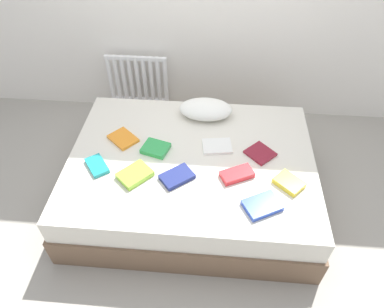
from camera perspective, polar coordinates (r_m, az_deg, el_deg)
name	(u,v)px	position (r m, az deg, el deg)	size (l,w,h in m)	color
ground_plane	(192,196)	(3.16, -0.08, -6.83)	(8.00, 8.00, 0.00)	#9E998E
bed	(192,178)	(2.97, -0.08, -3.87)	(2.00, 1.50, 0.50)	brown
radiator	(138,80)	(3.87, -8.85, 11.93)	(0.64, 0.04, 0.55)	white
pillow	(206,109)	(3.13, 2.26, 7.32)	(0.47, 0.29, 0.15)	white
textbook_green	(156,148)	(2.84, -5.97, 0.94)	(0.20, 0.17, 0.04)	green
textbook_teal	(97,166)	(2.80, -15.27, -1.85)	(0.22, 0.13, 0.03)	teal
textbook_white	(217,146)	(2.86, 4.11, 1.27)	(0.24, 0.18, 0.03)	white
textbook_lime	(135,175)	(2.66, -9.33, -3.35)	(0.24, 0.18, 0.04)	#8CC638
textbook_blue	(262,205)	(2.50, 11.40, -8.23)	(0.25, 0.18, 0.04)	#2847B7
textbook_navy	(177,177)	(2.62, -2.48, -3.72)	(0.24, 0.16, 0.04)	navy
textbook_red	(237,174)	(2.65, 7.36, -3.33)	(0.24, 0.12, 0.04)	red
textbook_orange	(123,139)	(2.98, -11.21, 2.50)	(0.23, 0.17, 0.03)	orange
textbook_maroon	(260,153)	(2.85, 11.09, 0.13)	(0.20, 0.19, 0.02)	maroon
textbook_yellow	(289,183)	(2.67, 15.58, -4.56)	(0.20, 0.15, 0.04)	yellow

